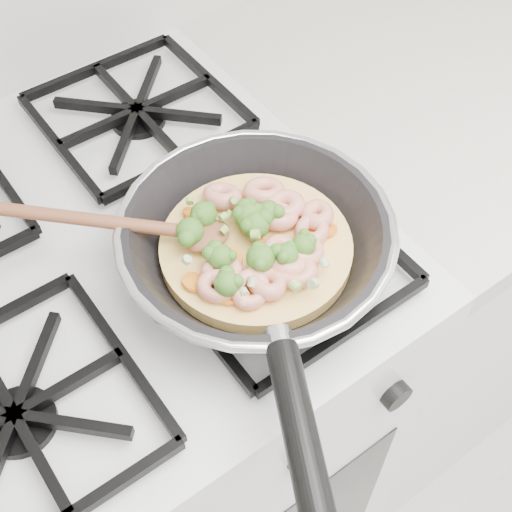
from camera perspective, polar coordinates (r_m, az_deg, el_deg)
stove at (r=1.17m, az=-9.41°, el=-12.89°), size 0.60×0.60×0.92m
counter_right at (r=1.49m, az=18.06°, el=4.06°), size 1.00×0.60×0.90m
skillet at (r=0.70m, az=-0.03°, el=0.93°), size 0.40×0.49×0.09m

